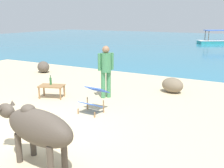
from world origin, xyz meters
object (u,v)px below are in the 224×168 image
at_px(cow, 37,127).
at_px(person_standing, 106,68).
at_px(boat_teal, 217,41).
at_px(bottle, 51,81).
at_px(deck_chair_far, 94,98).
at_px(low_bench_table, 52,87).

bearing_deg(cow, person_standing, -69.46).
height_order(person_standing, boat_teal, person_standing).
relative_size(cow, person_standing, 1.15).
relative_size(bottle, deck_chair_far, 0.38).
bearing_deg(deck_chair_far, cow, 14.41).
xyz_separation_m(bottle, person_standing, (1.55, 0.76, 0.43)).
relative_size(bottle, person_standing, 0.18).
bearing_deg(person_standing, boat_teal, -52.80).
relative_size(low_bench_table, person_standing, 0.53).
bearing_deg(cow, bottle, -44.65).
height_order(low_bench_table, bottle, bottle).
bearing_deg(boat_teal, person_standing, -125.48).
distance_m(deck_chair_far, boat_teal, 21.41).
height_order(cow, deck_chair_far, cow).
height_order(low_bench_table, person_standing, person_standing).
xyz_separation_m(low_bench_table, bottle, (-0.08, 0.06, 0.18)).
bearing_deg(deck_chair_far, boat_teal, -178.62).
distance_m(cow, bottle, 4.03).
relative_size(deck_chair_far, boat_teal, 0.21).
bearing_deg(cow, low_bench_table, -45.02).
relative_size(cow, boat_teal, 0.51).
distance_m(low_bench_table, bottle, 0.21).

